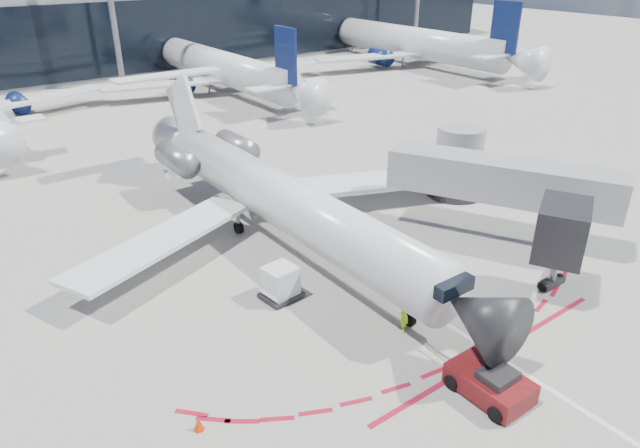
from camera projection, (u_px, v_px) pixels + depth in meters
ground at (329, 250)px, 32.58m from camera, size 260.00×260.00×0.00m
apron_centerline at (309, 237)px, 34.02m from camera, size 0.25×40.00×0.01m
apron_stop_bar at (493, 353)px, 24.28m from camera, size 14.00×0.25×0.01m
terminal_building at (32, 6)px, 75.69m from camera, size 150.00×24.15×24.00m
jet_bridge at (488, 179)px, 34.33m from camera, size 10.03×15.20×4.90m
regional_jet at (273, 194)px, 33.16m from camera, size 25.43×31.35×7.85m
pushback_tug at (490, 383)px, 21.83m from camera, size 2.11×4.90×1.27m
ramp_worker at (404, 314)px, 25.36m from camera, size 0.74×0.73×1.72m
uld_container at (281, 283)px, 27.76m from camera, size 1.97×1.73×1.71m
safety_cone_left at (199, 424)px, 20.34m from camera, size 0.39×0.39×0.54m
safety_cone_right at (510, 312)px, 26.56m from camera, size 0.37×0.37×0.52m
bg_airliner_2 at (219, 43)px, 66.57m from camera, size 33.35×35.31×10.79m
bg_airliner_3 at (412, 20)px, 81.68m from camera, size 37.48×39.68×12.13m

